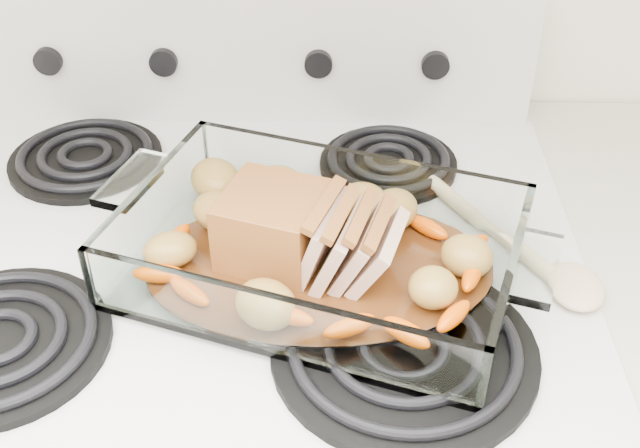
{
  "coord_description": "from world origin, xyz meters",
  "views": [
    {
      "loc": [
        0.12,
        0.97,
        1.48
      ],
      "look_at": [
        0.11,
        1.62,
        0.99
      ],
      "focal_mm": 45.0,
      "sensor_mm": 36.0,
      "label": 1
    }
  ],
  "objects": [
    {
      "name": "baking_dish",
      "position": [
        0.11,
        1.6,
        0.96
      ],
      "size": [
        0.39,
        0.25,
        0.07
      ],
      "rotation": [
        0.0,
        0.0,
        -0.32
      ],
      "color": "white",
      "rests_on": "electric_range"
    },
    {
      "name": "pork_roast",
      "position": [
        0.08,
        1.6,
        0.99
      ],
      "size": [
        0.18,
        0.1,
        0.08
      ],
      "rotation": [
        0.0,
        0.0,
        0.21
      ],
      "color": "#914C17",
      "rests_on": "baking_dish"
    },
    {
      "name": "roast_vegetables",
      "position": [
        0.11,
        1.63,
        0.97
      ],
      "size": [
        0.35,
        0.19,
        0.04
      ],
      "rotation": [
        0.0,
        0.0,
        0.36
      ],
      "color": "#ED4500",
      "rests_on": "baking_dish"
    },
    {
      "name": "wooden_spoon",
      "position": [
        0.34,
        1.63,
        0.94
      ],
      "size": [
        0.16,
        0.23,
        0.02
      ],
      "rotation": [
        0.0,
        0.0,
        0.53
      ],
      "color": "beige",
      "rests_on": "electric_range"
    }
  ]
}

